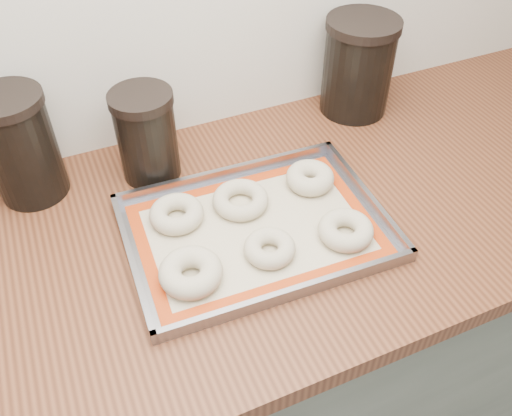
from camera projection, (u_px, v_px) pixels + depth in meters
name	position (u px, v px, depth m)	size (l,w,h in m)	color
cabinet	(261.00, 351.00, 1.34)	(3.00, 0.65, 0.86)	slate
countertop	(262.00, 223.00, 1.03)	(3.06, 0.68, 0.04)	brown
baking_tray	(256.00, 229.00, 0.98)	(0.47, 0.35, 0.03)	gray
baking_mat	(256.00, 230.00, 0.98)	(0.43, 0.31, 0.00)	#C6B793
bagel_front_left	(191.00, 272.00, 0.88)	(0.11, 0.11, 0.04)	beige
bagel_front_mid	(270.00, 248.00, 0.93)	(0.09, 0.09, 0.03)	beige
bagel_front_right	(346.00, 230.00, 0.95)	(0.10, 0.10, 0.03)	beige
bagel_back_left	(177.00, 214.00, 0.99)	(0.10, 0.10, 0.03)	beige
bagel_back_mid	(241.00, 200.00, 1.01)	(0.11, 0.11, 0.03)	beige
bagel_back_right	(310.00, 178.00, 1.05)	(0.09, 0.09, 0.04)	beige
canister_left	(20.00, 146.00, 0.99)	(0.13, 0.13, 0.21)	black
canister_mid	(147.00, 135.00, 1.04)	(0.12, 0.12, 0.18)	black
canister_right	(358.00, 66.00, 1.20)	(0.16, 0.16, 0.22)	black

